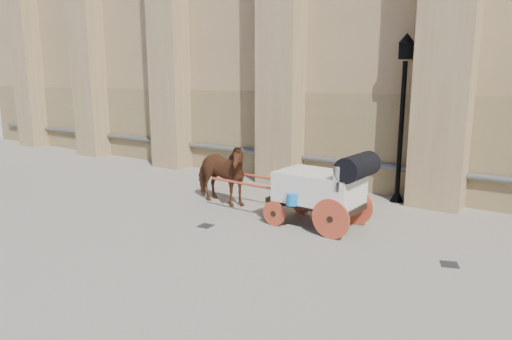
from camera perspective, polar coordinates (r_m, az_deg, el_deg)
The scene contains 6 objects.
ground at distance 11.91m, azimuth -2.15°, elevation -5.46°, with size 90.00×90.00×0.00m, color gray.
horse at distance 12.64m, azimuth -4.62°, elevation -0.43°, with size 0.94×2.05×1.74m, color brown.
carriage at distance 10.72m, azimuth 8.53°, elevation -2.05°, with size 4.21×1.51×1.83m.
street_lamp at distance 13.22m, azimuth 17.79°, elevation 6.64°, with size 0.43×0.43×4.63m.
drain_grate_near at distance 10.99m, azimuth -6.29°, elevation -6.95°, with size 0.32×0.32×0.01m, color black.
drain_grate_far at distance 9.52m, azimuth 23.02°, elevation -10.80°, with size 0.32×0.32×0.01m, color black.
Camera 1 is at (6.88, -9.08, 3.47)m, focal length 32.00 mm.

